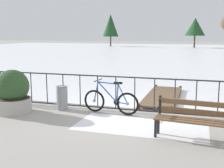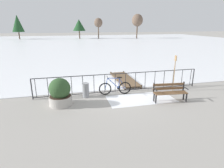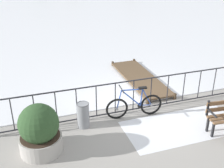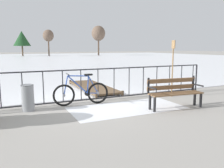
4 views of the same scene
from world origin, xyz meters
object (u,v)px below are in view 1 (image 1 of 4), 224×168
object	(u,v)px
park_bench	(192,116)
trash_bin	(62,98)
planter_with_shrub	(13,93)
bicycle_near_railing	(111,101)

from	to	relation	value
park_bench	trash_bin	size ratio (longest dim) A/B	2.24
planter_with_shrub	trash_bin	distance (m)	1.44
planter_with_shrub	trash_bin	bearing A→B (deg)	30.36
trash_bin	planter_with_shrub	bearing A→B (deg)	-149.64
bicycle_near_railing	trash_bin	world-z (taller)	bicycle_near_railing
park_bench	bicycle_near_railing	bearing A→B (deg)	148.03
planter_with_shrub	trash_bin	world-z (taller)	planter_with_shrub
trash_bin	park_bench	bearing A→B (deg)	-20.16
bicycle_near_railing	park_bench	bearing A→B (deg)	-31.97
park_bench	trash_bin	xyz separation A→B (m)	(-3.88, 1.43, -0.14)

